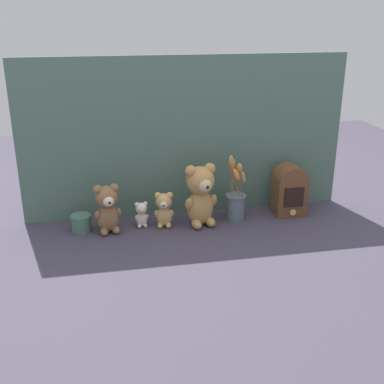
{
  "coord_description": "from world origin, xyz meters",
  "views": [
    {
      "loc": [
        -0.41,
        -2.06,
        0.96
      ],
      "look_at": [
        0.0,
        0.02,
        0.16
      ],
      "focal_mm": 45.0,
      "sensor_mm": 36.0,
      "label": 1
    }
  ],
  "objects_px": {
    "teddy_bear_tiny": "(142,214)",
    "vintage_radio": "(289,189)",
    "teddy_bear_medium": "(107,208)",
    "teddy_bear_large": "(201,194)",
    "teddy_bear_small": "(164,209)",
    "flower_vase": "(235,201)",
    "decorative_tin_tall": "(81,223)"
  },
  "relations": [
    {
      "from": "teddy_bear_tiny",
      "to": "vintage_radio",
      "type": "xyz_separation_m",
      "value": [
        0.74,
        0.02,
        0.07
      ]
    },
    {
      "from": "teddy_bear_medium",
      "to": "teddy_bear_tiny",
      "type": "relative_size",
      "value": 1.89
    },
    {
      "from": "teddy_bear_large",
      "to": "teddy_bear_medium",
      "type": "relative_size",
      "value": 1.29
    },
    {
      "from": "teddy_bear_tiny",
      "to": "teddy_bear_large",
      "type": "bearing_deg",
      "value": -6.95
    },
    {
      "from": "teddy_bear_large",
      "to": "vintage_radio",
      "type": "distance_m",
      "value": 0.47
    },
    {
      "from": "teddy_bear_tiny",
      "to": "vintage_radio",
      "type": "height_order",
      "value": "vintage_radio"
    },
    {
      "from": "teddy_bear_small",
      "to": "vintage_radio",
      "type": "xyz_separation_m",
      "value": [
        0.64,
        0.04,
        0.04
      ]
    },
    {
      "from": "teddy_bear_small",
      "to": "teddy_bear_tiny",
      "type": "height_order",
      "value": "teddy_bear_small"
    },
    {
      "from": "teddy_bear_small",
      "to": "flower_vase",
      "type": "bearing_deg",
      "value": 3.35
    },
    {
      "from": "teddy_bear_small",
      "to": "flower_vase",
      "type": "distance_m",
      "value": 0.35
    },
    {
      "from": "teddy_bear_medium",
      "to": "teddy_bear_small",
      "type": "relative_size",
      "value": 1.36
    },
    {
      "from": "teddy_bear_large",
      "to": "decorative_tin_tall",
      "type": "bearing_deg",
      "value": 176.22
    },
    {
      "from": "teddy_bear_small",
      "to": "decorative_tin_tall",
      "type": "bearing_deg",
      "value": 176.57
    },
    {
      "from": "flower_vase",
      "to": "decorative_tin_tall",
      "type": "bearing_deg",
      "value": 179.81
    },
    {
      "from": "vintage_radio",
      "to": "flower_vase",
      "type": "bearing_deg",
      "value": -176.86
    },
    {
      "from": "teddy_bear_large",
      "to": "teddy_bear_small",
      "type": "height_order",
      "value": "teddy_bear_large"
    },
    {
      "from": "teddy_bear_tiny",
      "to": "decorative_tin_tall",
      "type": "height_order",
      "value": "teddy_bear_tiny"
    },
    {
      "from": "flower_vase",
      "to": "teddy_bear_medium",
      "type": "bearing_deg",
      "value": -176.83
    },
    {
      "from": "teddy_bear_small",
      "to": "vintage_radio",
      "type": "bearing_deg",
      "value": 3.26
    },
    {
      "from": "teddy_bear_large",
      "to": "teddy_bear_small",
      "type": "xyz_separation_m",
      "value": [
        -0.17,
        0.01,
        -0.07
      ]
    },
    {
      "from": "teddy_bear_small",
      "to": "vintage_radio",
      "type": "relative_size",
      "value": 0.68
    },
    {
      "from": "decorative_tin_tall",
      "to": "vintage_radio",
      "type": "bearing_deg",
      "value": 0.73
    },
    {
      "from": "teddy_bear_tiny",
      "to": "flower_vase",
      "type": "xyz_separation_m",
      "value": [
        0.46,
        0.0,
        0.03
      ]
    },
    {
      "from": "teddy_bear_medium",
      "to": "flower_vase",
      "type": "xyz_separation_m",
      "value": [
        0.61,
        0.03,
        -0.03
      ]
    },
    {
      "from": "teddy_bear_tiny",
      "to": "decorative_tin_tall",
      "type": "relative_size",
      "value": 1.31
    },
    {
      "from": "teddy_bear_large",
      "to": "teddy_bear_medium",
      "type": "bearing_deg",
      "value": 179.94
    },
    {
      "from": "teddy_bear_large",
      "to": "decorative_tin_tall",
      "type": "height_order",
      "value": "teddy_bear_large"
    },
    {
      "from": "decorative_tin_tall",
      "to": "teddy_bear_tiny",
      "type": "bearing_deg",
      "value": -0.63
    },
    {
      "from": "teddy_bear_large",
      "to": "flower_vase",
      "type": "height_order",
      "value": "flower_vase"
    },
    {
      "from": "teddy_bear_medium",
      "to": "flower_vase",
      "type": "bearing_deg",
      "value": 3.17
    },
    {
      "from": "teddy_bear_large",
      "to": "vintage_radio",
      "type": "bearing_deg",
      "value": 6.16
    },
    {
      "from": "teddy_bear_small",
      "to": "teddy_bear_tiny",
      "type": "distance_m",
      "value": 0.11
    }
  ]
}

